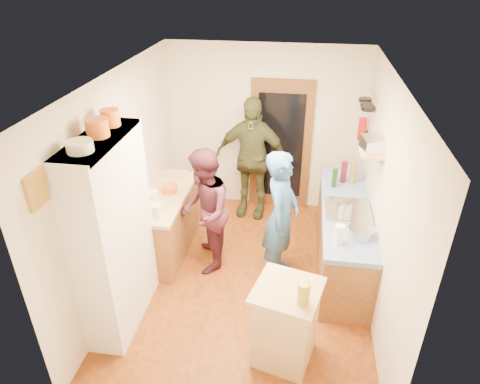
% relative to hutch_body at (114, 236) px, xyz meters
% --- Properties ---
extents(floor, '(3.00, 4.00, 0.02)m').
position_rel_hutch_body_xyz_m(floor, '(1.30, 0.80, -1.11)').
color(floor, '#91420E').
rests_on(floor, ground).
extents(ceiling, '(3.00, 4.00, 0.02)m').
position_rel_hutch_body_xyz_m(ceiling, '(1.30, 0.80, 1.51)').
color(ceiling, silver).
rests_on(ceiling, ground).
extents(wall_back, '(3.00, 0.02, 2.60)m').
position_rel_hutch_body_xyz_m(wall_back, '(1.30, 2.81, 0.20)').
color(wall_back, silver).
rests_on(wall_back, ground).
extents(wall_front, '(3.00, 0.02, 2.60)m').
position_rel_hutch_body_xyz_m(wall_front, '(1.30, -1.21, 0.20)').
color(wall_front, silver).
rests_on(wall_front, ground).
extents(wall_left, '(0.02, 4.00, 2.60)m').
position_rel_hutch_body_xyz_m(wall_left, '(-0.21, 0.80, 0.20)').
color(wall_left, silver).
rests_on(wall_left, ground).
extents(wall_right, '(0.02, 4.00, 2.60)m').
position_rel_hutch_body_xyz_m(wall_right, '(2.81, 0.80, 0.20)').
color(wall_right, silver).
rests_on(wall_right, ground).
extents(door_frame, '(0.95, 0.06, 2.10)m').
position_rel_hutch_body_xyz_m(door_frame, '(1.55, 2.77, -0.05)').
color(door_frame, brown).
rests_on(door_frame, ground).
extents(door_glass, '(0.70, 0.02, 1.70)m').
position_rel_hutch_body_xyz_m(door_glass, '(1.55, 2.74, -0.05)').
color(door_glass, black).
rests_on(door_glass, door_frame).
extents(hutch_body, '(0.40, 1.20, 2.20)m').
position_rel_hutch_body_xyz_m(hutch_body, '(0.00, 0.00, 0.00)').
color(hutch_body, white).
rests_on(hutch_body, ground).
extents(hutch_top_shelf, '(0.40, 1.14, 0.04)m').
position_rel_hutch_body_xyz_m(hutch_top_shelf, '(0.00, 0.00, 1.08)').
color(hutch_top_shelf, white).
rests_on(hutch_top_shelf, hutch_body).
extents(plate_stack, '(0.23, 0.23, 0.10)m').
position_rel_hutch_body_xyz_m(plate_stack, '(0.00, -0.31, 1.15)').
color(plate_stack, white).
rests_on(plate_stack, hutch_top_shelf).
extents(orange_pot_a, '(0.21, 0.21, 0.17)m').
position_rel_hutch_body_xyz_m(orange_pot_a, '(0.00, 0.04, 1.18)').
color(orange_pot_a, orange).
rests_on(orange_pot_a, hutch_top_shelf).
extents(orange_pot_b, '(0.18, 0.18, 0.16)m').
position_rel_hutch_body_xyz_m(orange_pot_b, '(0.00, 0.33, 1.18)').
color(orange_pot_b, orange).
rests_on(orange_pot_b, hutch_top_shelf).
extents(left_counter_base, '(0.60, 1.40, 0.85)m').
position_rel_hutch_body_xyz_m(left_counter_base, '(0.10, 1.25, -0.68)').
color(left_counter_base, '#996339').
rests_on(left_counter_base, ground).
extents(left_counter_top, '(0.64, 1.44, 0.05)m').
position_rel_hutch_body_xyz_m(left_counter_top, '(0.10, 1.25, -0.23)').
color(left_counter_top, tan).
rests_on(left_counter_top, left_counter_base).
extents(toaster, '(0.23, 0.16, 0.17)m').
position_rel_hutch_body_xyz_m(toaster, '(0.15, 0.73, -0.12)').
color(toaster, white).
rests_on(toaster, left_counter_top).
extents(kettle, '(0.15, 0.15, 0.16)m').
position_rel_hutch_body_xyz_m(kettle, '(0.05, 1.04, -0.12)').
color(kettle, white).
rests_on(kettle, left_counter_top).
extents(orange_bowl, '(0.22, 0.22, 0.09)m').
position_rel_hutch_body_xyz_m(orange_bowl, '(0.18, 1.34, -0.15)').
color(orange_bowl, orange).
rests_on(orange_bowl, left_counter_top).
extents(chopping_board, '(0.31, 0.24, 0.02)m').
position_rel_hutch_body_xyz_m(chopping_board, '(0.12, 1.86, -0.19)').
color(chopping_board, tan).
rests_on(chopping_board, left_counter_top).
extents(right_counter_base, '(0.60, 2.20, 0.84)m').
position_rel_hutch_body_xyz_m(right_counter_base, '(2.50, 1.30, -0.68)').
color(right_counter_base, '#996339').
rests_on(right_counter_base, ground).
extents(right_counter_top, '(0.62, 2.22, 0.06)m').
position_rel_hutch_body_xyz_m(right_counter_top, '(2.50, 1.30, -0.23)').
color(right_counter_top, '#0637A9').
rests_on(right_counter_top, right_counter_base).
extents(hob, '(0.55, 0.58, 0.04)m').
position_rel_hutch_body_xyz_m(hob, '(2.50, 1.19, -0.18)').
color(hob, silver).
rests_on(hob, right_counter_top).
extents(pot_on_hob, '(0.18, 0.18, 0.12)m').
position_rel_hutch_body_xyz_m(pot_on_hob, '(2.45, 1.17, -0.10)').
color(pot_on_hob, silver).
rests_on(pot_on_hob, hob).
extents(bottle_a, '(0.08, 0.08, 0.27)m').
position_rel_hutch_body_xyz_m(bottle_a, '(2.35, 1.83, -0.07)').
color(bottle_a, '#143F14').
rests_on(bottle_a, right_counter_top).
extents(bottle_b, '(0.09, 0.09, 0.31)m').
position_rel_hutch_body_xyz_m(bottle_b, '(2.48, 1.99, -0.04)').
color(bottle_b, '#591419').
rests_on(bottle_b, right_counter_top).
extents(bottle_c, '(0.08, 0.08, 0.30)m').
position_rel_hutch_body_xyz_m(bottle_c, '(2.61, 1.99, -0.05)').
color(bottle_c, olive).
rests_on(bottle_c, right_counter_top).
extents(paper_towel, '(0.12, 0.12, 0.23)m').
position_rel_hutch_body_xyz_m(paper_towel, '(2.35, 0.50, -0.08)').
color(paper_towel, white).
rests_on(paper_towel, right_counter_top).
extents(mixing_bowl, '(0.28, 0.28, 0.11)m').
position_rel_hutch_body_xyz_m(mixing_bowl, '(2.60, 0.68, -0.15)').
color(mixing_bowl, silver).
rests_on(mixing_bowl, right_counter_top).
extents(island_base, '(0.67, 0.67, 0.86)m').
position_rel_hutch_body_xyz_m(island_base, '(1.84, -0.33, -0.67)').
color(island_base, tan).
rests_on(island_base, ground).
extents(island_top, '(0.75, 0.75, 0.05)m').
position_rel_hutch_body_xyz_m(island_top, '(1.84, -0.33, -0.22)').
color(island_top, tan).
rests_on(island_top, island_base).
extents(cutting_board, '(0.41, 0.36, 0.02)m').
position_rel_hutch_body_xyz_m(cutting_board, '(1.81, -0.26, -0.21)').
color(cutting_board, white).
rests_on(cutting_board, island_top).
extents(oil_jar, '(0.14, 0.14, 0.23)m').
position_rel_hutch_body_xyz_m(oil_jar, '(1.99, -0.49, -0.08)').
color(oil_jar, '#AD9E2D').
rests_on(oil_jar, island_top).
extents(pan_rail, '(0.02, 0.65, 0.02)m').
position_rel_hutch_body_xyz_m(pan_rail, '(2.76, 2.33, 0.95)').
color(pan_rail, silver).
rests_on(pan_rail, wall_right).
extents(pan_hang_a, '(0.18, 0.18, 0.05)m').
position_rel_hutch_body_xyz_m(pan_hang_a, '(2.70, 2.15, 0.82)').
color(pan_hang_a, black).
rests_on(pan_hang_a, pan_rail).
extents(pan_hang_b, '(0.16, 0.16, 0.05)m').
position_rel_hutch_body_xyz_m(pan_hang_b, '(2.70, 2.35, 0.80)').
color(pan_hang_b, black).
rests_on(pan_hang_b, pan_rail).
extents(pan_hang_c, '(0.17, 0.17, 0.05)m').
position_rel_hutch_body_xyz_m(pan_hang_c, '(2.70, 2.55, 0.81)').
color(pan_hang_c, black).
rests_on(pan_hang_c, pan_rail).
extents(wall_shelf, '(0.26, 0.42, 0.03)m').
position_rel_hutch_body_xyz_m(wall_shelf, '(2.67, 1.25, 0.60)').
color(wall_shelf, tan).
rests_on(wall_shelf, wall_right).
extents(radio, '(0.27, 0.33, 0.15)m').
position_rel_hutch_body_xyz_m(radio, '(2.67, 1.25, 0.69)').
color(radio, silver).
rests_on(radio, wall_shelf).
extents(ext_bracket, '(0.06, 0.10, 0.04)m').
position_rel_hutch_body_xyz_m(ext_bracket, '(2.77, 2.50, 0.35)').
color(ext_bracket, black).
rests_on(ext_bracket, wall_right).
extents(fire_extinguisher, '(0.11, 0.11, 0.32)m').
position_rel_hutch_body_xyz_m(fire_extinguisher, '(2.71, 2.50, 0.40)').
color(fire_extinguisher, red).
rests_on(fire_extinguisher, wall_right).
extents(picture_frame, '(0.03, 0.25, 0.30)m').
position_rel_hutch_body_xyz_m(picture_frame, '(-0.18, -0.75, 0.95)').
color(picture_frame, gold).
rests_on(picture_frame, wall_left).
extents(person_hob, '(0.53, 0.70, 1.74)m').
position_rel_hutch_body_xyz_m(person_hob, '(1.72, 0.97, -0.23)').
color(person_hob, '#3361A4').
rests_on(person_hob, ground).
extents(person_left, '(0.78, 0.92, 1.67)m').
position_rel_hutch_body_xyz_m(person_left, '(0.74, 1.07, -0.27)').
color(person_left, '#4C1F2D').
rests_on(person_left, ground).
extents(person_back, '(1.17, 0.60, 1.92)m').
position_rel_hutch_body_xyz_m(person_back, '(1.15, 2.44, -0.14)').
color(person_back, '#3C4123').
rests_on(person_back, ground).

